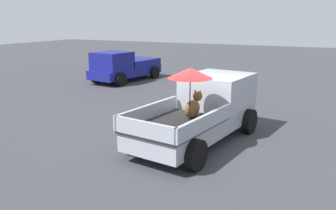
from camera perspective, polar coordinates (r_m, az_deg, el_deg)
name	(u,v)px	position (r m, az deg, el deg)	size (l,w,h in m)	color
ground_plane	(196,142)	(10.74, 4.54, -6.06)	(80.00, 80.00, 0.00)	#38383D
pickup_truck_main	(204,108)	(10.83, 5.89, -0.52)	(5.26, 2.82, 2.36)	black
pickup_truck_red	(124,66)	(21.13, -7.21, 6.25)	(5.00, 2.67, 1.80)	black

